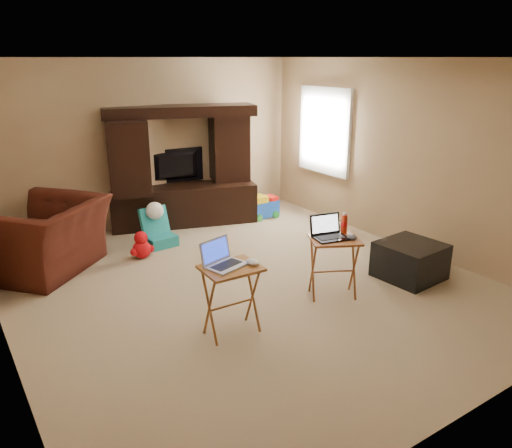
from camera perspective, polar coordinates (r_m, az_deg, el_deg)
floor at (r=5.81m, az=-1.10°, el=-6.98°), size 5.50×5.50×0.00m
ceiling at (r=5.24m, az=-1.28°, el=18.51°), size 5.50×5.50×0.00m
wall_back at (r=7.81m, az=-12.24°, el=8.90°), size 5.00×0.00×5.00m
wall_front at (r=3.51m, az=23.85°, el=-4.06°), size 5.00×0.00×5.00m
wall_right at (r=7.03m, az=16.42°, el=7.53°), size 0.00×5.50×5.50m
window_pane at (r=8.06m, az=7.93°, el=10.51°), size 0.00×1.20×1.20m
window_frame at (r=8.04m, az=7.83°, el=10.50°), size 0.06×1.14×1.34m
entertainment_center at (r=7.75m, az=-8.42°, el=6.51°), size 2.30×1.21×1.83m
television at (r=7.95m, az=-9.09°, el=6.50°), size 0.94×0.24×0.53m
recliner at (r=6.55m, az=-23.00°, el=-1.42°), size 1.77×1.75×0.87m
child_rocker at (r=7.03m, az=-11.02°, el=-0.38°), size 0.43×0.48×0.53m
plush_toy at (r=6.66m, az=-12.96°, el=-2.31°), size 0.33×0.28×0.37m
push_toy at (r=8.14m, az=0.77°, el=2.07°), size 0.53×0.38×0.39m
ottoman at (r=6.19m, az=17.19°, el=-4.01°), size 0.71×0.71×0.43m
tray_table_left at (r=4.73m, az=-2.81°, el=-8.71°), size 0.54×0.44×0.68m
tray_table_right at (r=5.49m, az=8.84°, el=-4.95°), size 0.65×0.61×0.67m
laptop_left at (r=4.54m, az=-3.42°, el=-3.49°), size 0.42×0.38×0.24m
laptop_right at (r=5.31m, az=8.61°, el=-0.46°), size 0.41×0.36×0.24m
mouse_left at (r=4.61m, az=-0.40°, el=-4.37°), size 0.13×0.16×0.06m
mouse_right at (r=5.36m, az=10.92°, el=-1.47°), size 0.11×0.15×0.06m
water_bottle at (r=5.52m, az=10.04°, el=-0.00°), size 0.07×0.07×0.21m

